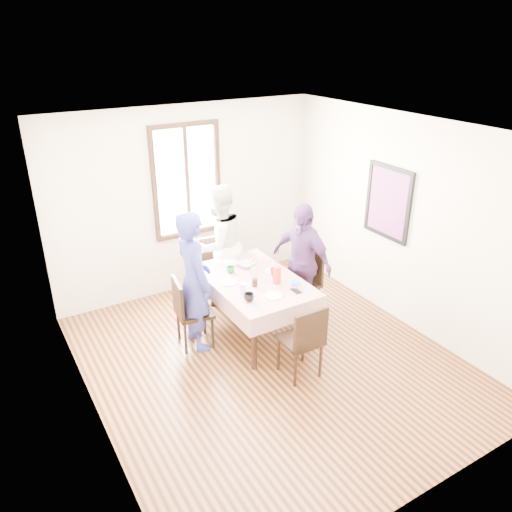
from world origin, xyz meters
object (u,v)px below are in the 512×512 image
chair_far (218,271)px  person_far (218,245)px  chair_right (301,285)px  chair_near (300,339)px  person_left (194,281)px  chair_left (194,312)px  dining_table (254,306)px  person_right (301,262)px

chair_far → person_far: 0.41m
chair_far → person_far: (-0.00, -0.02, 0.41)m
chair_right → chair_near: (-0.77, -1.05, 0.00)m
chair_far → person_left: person_left is taller
chair_left → chair_right: same height
dining_table → chair_right: size_ratio=1.61×
dining_table → chair_left: 0.78m
chair_right → dining_table: bearing=86.0°
chair_left → chair_far: same height
chair_far → person_left: bearing=53.8°
chair_right → person_right: bearing=82.5°
dining_table → person_right: (0.74, 0.05, 0.43)m
chair_right → chair_near: same height
chair_near → person_far: person_far is taller
chair_right → person_right: person_right is taller
dining_table → chair_far: bearing=90.0°
person_left → person_far: person_left is taller
chair_right → person_left: 1.57m
chair_left → person_left: 0.42m
dining_table → person_far: person_far is taller
chair_near → person_left: bearing=124.0°
chair_right → person_left: size_ratio=0.52×
dining_table → chair_left: chair_left is taller
chair_right → chair_left: bearing=79.1°
chair_far → person_far: size_ratio=0.53×
chair_left → person_left: size_ratio=0.52×
chair_left → chair_right: size_ratio=1.00×
chair_left → person_far: (0.77, 0.85, 0.41)m
chair_far → person_right: 1.27m
chair_near → dining_table: bearing=90.9°
chair_right → person_left: bearing=79.1°
chair_left → person_far: bearing=146.3°
dining_table → chair_far: 1.01m
chair_near → person_right: 1.34m
person_left → person_far: bearing=-40.9°
person_left → person_right: 1.49m
chair_near → person_far: (-0.00, 2.00, 0.41)m
person_right → chair_left: bearing=-108.5°
chair_near → person_left: (-0.74, 1.14, 0.42)m
person_left → person_far: size_ratio=1.01×
dining_table → person_left: (-0.74, 0.14, 0.50)m
person_left → chair_far: bearing=-40.3°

